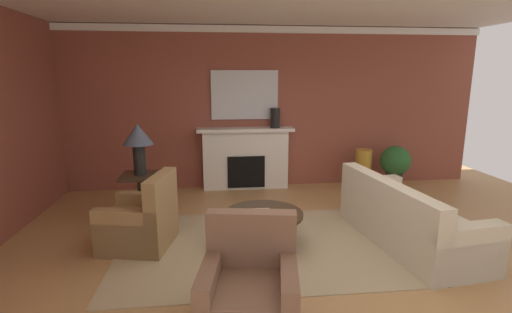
# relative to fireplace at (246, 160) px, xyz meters

# --- Properties ---
(ground_plane) EXTENTS (9.82, 9.82, 0.00)m
(ground_plane) POSITION_rel_fireplace_xyz_m (0.46, -2.80, -0.55)
(ground_plane) COLOR tan
(wall_fireplace) EXTENTS (8.16, 0.12, 3.02)m
(wall_fireplace) POSITION_rel_fireplace_xyz_m (0.46, 0.21, 0.96)
(wall_fireplace) COLOR brown
(wall_fireplace) RESTS_ON ground_plane
(crown_moulding) EXTENTS (8.16, 0.08, 0.12)m
(crown_moulding) POSITION_rel_fireplace_xyz_m (0.46, 0.13, 2.39)
(crown_moulding) COLOR white
(area_rug) EXTENTS (3.61, 2.35, 0.01)m
(area_rug) POSITION_rel_fireplace_xyz_m (0.01, -2.56, -0.55)
(area_rug) COLOR tan
(area_rug) RESTS_ON ground_plane
(fireplace) EXTENTS (1.80, 0.35, 1.17)m
(fireplace) POSITION_rel_fireplace_xyz_m (0.00, 0.00, 0.00)
(fireplace) COLOR white
(fireplace) RESTS_ON ground_plane
(mantel_mirror) EXTENTS (1.25, 0.04, 0.90)m
(mantel_mirror) POSITION_rel_fireplace_xyz_m (0.00, 0.12, 1.22)
(mantel_mirror) COLOR silver
(sofa) EXTENTS (1.15, 2.20, 0.85)m
(sofa) POSITION_rel_fireplace_xyz_m (1.85, -2.66, -0.26)
(sofa) COLOR beige
(sofa) RESTS_ON ground_plane
(armchair_near_window) EXTENTS (0.95, 0.95, 0.95)m
(armchair_near_window) POSITION_rel_fireplace_xyz_m (-1.52, -2.38, -0.25)
(armchair_near_window) COLOR #9E7A4C
(armchair_near_window) RESTS_ON ground_plane
(armchair_facing_fireplace) EXTENTS (0.92, 0.92, 0.95)m
(armchair_facing_fireplace) POSITION_rel_fireplace_xyz_m (-0.31, -4.10, -0.25)
(armchair_facing_fireplace) COLOR brown
(armchair_facing_fireplace) RESTS_ON ground_plane
(coffee_table) EXTENTS (1.00, 1.00, 0.45)m
(coffee_table) POSITION_rel_fireplace_xyz_m (0.01, -2.56, -0.22)
(coffee_table) COLOR #3D2D1E
(coffee_table) RESTS_ON ground_plane
(side_table) EXTENTS (0.56, 0.56, 0.70)m
(side_table) POSITION_rel_fireplace_xyz_m (-1.68, -1.44, -0.15)
(side_table) COLOR #3D2D1E
(side_table) RESTS_ON ground_plane
(table_lamp) EXTENTS (0.44, 0.44, 0.75)m
(table_lamp) POSITION_rel_fireplace_xyz_m (-1.68, -1.44, 0.67)
(table_lamp) COLOR black
(table_lamp) RESTS_ON side_table
(vase_tall_corner) EXTENTS (0.30, 0.30, 0.76)m
(vase_tall_corner) POSITION_rel_fireplace_xyz_m (2.21, -0.30, -0.17)
(vase_tall_corner) COLOR #B7892D
(vase_tall_corner) RESTS_ON ground_plane
(vase_mantel_right) EXTENTS (0.18, 0.18, 0.37)m
(vase_mantel_right) POSITION_rel_fireplace_xyz_m (0.55, -0.05, 0.80)
(vase_mantel_right) COLOR black
(vase_mantel_right) RESTS_ON fireplace
(book_red_cover) EXTENTS (0.24, 0.18, 0.03)m
(book_red_cover) POSITION_rel_fireplace_xyz_m (-0.03, -2.57, -0.09)
(book_red_cover) COLOR tan
(book_red_cover) RESTS_ON coffee_table
(potted_plant) EXTENTS (0.56, 0.56, 0.83)m
(potted_plant) POSITION_rel_fireplace_xyz_m (2.81, -0.36, -0.06)
(potted_plant) COLOR #333333
(potted_plant) RESTS_ON ground_plane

